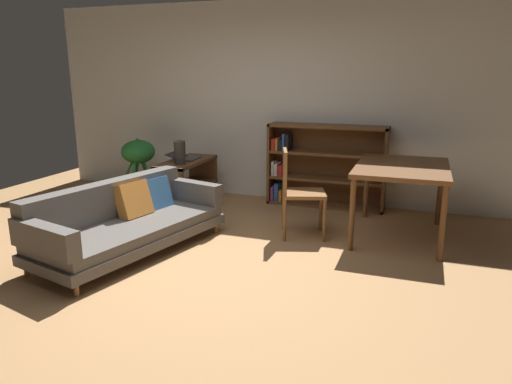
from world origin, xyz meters
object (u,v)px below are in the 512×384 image
dining_chair_near (297,188)px  fabric_couch (126,220)px  media_console (187,184)px  desk_speaker (180,153)px  dining_table (402,173)px  bookshelf (322,165)px  potted_floor_plant (139,163)px  open_laptop (185,157)px

dining_chair_near → fabric_couch: bearing=-146.8°
media_console → dining_chair_near: size_ratio=1.07×
desk_speaker → dining_table: (2.68, -0.03, -0.06)m
dining_table → bookshelf: (-1.07, 0.97, -0.18)m
media_console → dining_chair_near: (1.67, -0.62, 0.23)m
media_console → dining_chair_near: dining_chair_near is taller
potted_floor_plant → dining_chair_near: (2.52, -0.80, 0.03)m
fabric_couch → dining_chair_near: 1.82m
fabric_couch → desk_speaker: bearing=94.5°
media_console → open_laptop: open_laptop is taller
dining_table → bookshelf: 1.45m
potted_floor_plant → fabric_couch: bearing=-60.6°
fabric_couch → bookshelf: bookshelf is taller
open_laptop → fabric_couch: bearing=-82.6°
media_console → dining_chair_near: 1.80m
desk_speaker → open_laptop: bearing=108.5°
open_laptop → desk_speaker: size_ratio=1.38×
bookshelf → dining_table: bearing=-42.4°
fabric_couch → desk_speaker: (-0.11, 1.36, 0.46)m
media_console → dining_table: dining_table is taller
dining_table → dining_chair_near: (-1.06, -0.35, -0.18)m
media_console → open_laptop: 0.36m
media_console → dining_chair_near: bearing=-20.5°
dining_chair_near → media_console: bearing=159.5°
potted_floor_plant → bookshelf: size_ratio=0.55×
bookshelf → open_laptop: bearing=-160.4°
fabric_couch → media_console: bearing=95.6°
dining_table → dining_chair_near: size_ratio=1.33×
potted_floor_plant → dining_table: bearing=-7.2°
media_console → bookshelf: (1.67, 0.69, 0.23)m
media_console → dining_table: bearing=-5.8°
open_laptop → bookshelf: (1.73, 0.61, -0.11)m
fabric_couch → bookshelf: size_ratio=1.37×
media_console → open_laptop: size_ratio=2.57×
desk_speaker → dining_table: desk_speaker is taller
desk_speaker → potted_floor_plant: desk_speaker is taller
media_console → desk_speaker: bearing=-78.6°
media_console → dining_table: size_ratio=0.80×
desk_speaker → bookshelf: bearing=30.4°
open_laptop → dining_table: bearing=-7.3°
fabric_couch → dining_chair_near: (1.51, 0.99, 0.22)m
open_laptop → desk_speaker: desk_speaker is taller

